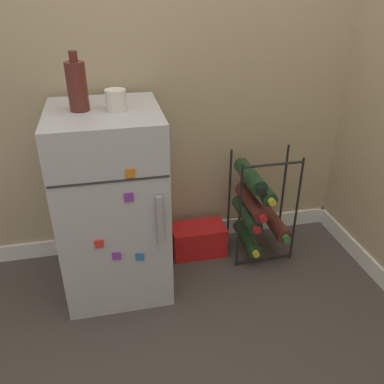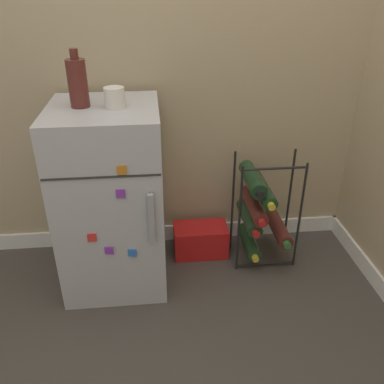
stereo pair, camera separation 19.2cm
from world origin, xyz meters
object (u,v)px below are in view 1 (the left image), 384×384
object	(u,v)px
wine_rack	(255,206)
fridge_top_cup	(116,100)
fridge_top_bottle	(77,86)
mini_fridge	(112,203)
soda_box	(198,239)

from	to	relation	value
wine_rack	fridge_top_cup	xyz separation A→B (m)	(-0.65, -0.07, 0.60)
wine_rack	fridge_top_cup	bearing A→B (deg)	-174.06
fridge_top_cup	wine_rack	bearing A→B (deg)	5.94
wine_rack	fridge_top_bottle	bearing A→B (deg)	-177.13
fridge_top_bottle	mini_fridge	bearing A→B (deg)	-7.10
mini_fridge	fridge_top_bottle	xyz separation A→B (m)	(-0.09, 0.01, 0.53)
fridge_top_cup	fridge_top_bottle	world-z (taller)	fridge_top_bottle
mini_fridge	fridge_top_cup	distance (m)	0.48
mini_fridge	soda_box	bearing A→B (deg)	16.43
soda_box	mini_fridge	bearing A→B (deg)	-163.57
soda_box	fridge_top_bottle	bearing A→B (deg)	-167.30
mini_fridge	wine_rack	distance (m)	0.72
fridge_top_cup	fridge_top_bottle	xyz separation A→B (m)	(-0.14, 0.03, 0.06)
mini_fridge	fridge_top_bottle	bearing A→B (deg)	172.90
wine_rack	soda_box	size ratio (longest dim) A/B	2.06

